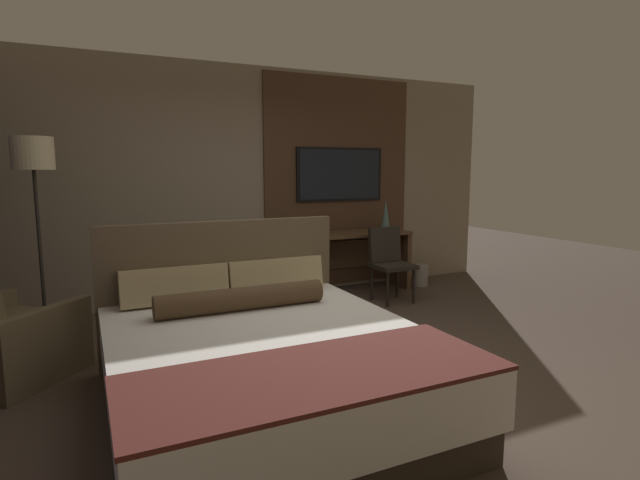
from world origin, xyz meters
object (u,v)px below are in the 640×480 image
object	(u,v)px
desk	(348,252)
floor_lamp	(34,171)
armchair_by_window	(4,344)
vase_short	(325,224)
vase_tall	(386,215)
desk_chair	(389,257)
book	(306,234)
waste_bin	(420,275)
bed	(264,362)
tv	(340,174)

from	to	relation	value
desk	floor_lamp	world-z (taller)	floor_lamp
armchair_by_window	vase_short	distance (m)	3.71
armchair_by_window	vase_tall	distance (m)	4.49
vase_tall	desk_chair	bearing A→B (deg)	-119.13
floor_lamp	book	xyz separation A→B (m)	(2.80, 0.56, -0.77)
vase_tall	book	distance (m)	1.21
book	waste_bin	size ratio (longest dim) A/B	0.80
vase_tall	vase_short	size ratio (longest dim) A/B	1.74
desk	waste_bin	xyz separation A→B (m)	(1.03, -0.16, -0.37)
desk_chair	desk	bearing A→B (deg)	108.87
armchair_by_window	floor_lamp	bearing A→B (deg)	-66.37
armchair_by_window	vase_tall	size ratio (longest dim) A/B	2.95
armchair_by_window	book	size ratio (longest dim) A/B	5.25
bed	tv	world-z (taller)	tv
desk_chair	book	distance (m)	1.04
desk	book	world-z (taller)	book
floor_lamp	vase_tall	size ratio (longest dim) A/B	4.63
tv	waste_bin	xyz separation A→B (m)	(1.03, -0.40, -1.37)
desk_chair	vase_short	size ratio (longest dim) A/B	3.84
vase_short	desk_chair	bearing A→B (deg)	-54.77
floor_lamp	book	distance (m)	2.96
floor_lamp	desk_chair	bearing A→B (deg)	0.05
waste_bin	desk_chair	bearing A→B (deg)	-150.30
desk	tv	bearing A→B (deg)	90.00
vase_short	bed	bearing A→B (deg)	-123.09
vase_short	floor_lamp	bearing A→B (deg)	-167.03
tv	waste_bin	world-z (taller)	tv
desk	waste_bin	bearing A→B (deg)	-9.02
bed	armchair_by_window	bearing A→B (deg)	141.29
desk	book	distance (m)	0.69
floor_lamp	waste_bin	world-z (taller)	floor_lamp
desk_chair	waste_bin	bearing A→B (deg)	29.76
tv	armchair_by_window	size ratio (longest dim) A/B	1.05
floor_lamp	waste_bin	distance (m)	4.70
book	desk_chair	bearing A→B (deg)	-33.43
vase_short	waste_bin	bearing A→B (deg)	-10.88
desk	tv	xyz separation A→B (m)	(-0.00, 0.24, 0.99)
desk	vase_tall	distance (m)	0.73
desk	floor_lamp	size ratio (longest dim) A/B	0.85
desk_chair	floor_lamp	size ratio (longest dim) A/B	0.48
desk	tv	world-z (taller)	tv
bed	waste_bin	world-z (taller)	bed
bed	floor_lamp	bearing A→B (deg)	124.58
tv	vase_short	world-z (taller)	tv
tv	vase_short	bearing A→B (deg)	-153.35
desk	vase_tall	xyz separation A→B (m)	(0.56, 0.00, 0.46)
vase_tall	book	bearing A→B (deg)	-176.38
floor_lamp	vase_tall	bearing A→B (deg)	9.01
bed	desk_chair	bearing A→B (deg)	41.20
floor_lamp	vase_tall	xyz separation A→B (m)	(3.99, 0.63, -0.59)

